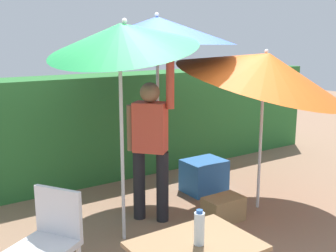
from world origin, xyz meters
The scene contains 10 objects.
ground_plane centered at (0.00, 0.00, 0.00)m, with size 24.00×24.00×0.00m, color #937056.
hedge_row centered at (0.00, 2.08, 0.77)m, with size 8.00×0.70×1.54m, color #2D7033.
umbrella_rainbow centered at (1.13, -0.06, 1.72)m, with size 2.16×2.10×2.26m.
umbrella_orange centered at (-0.67, 0.08, 2.08)m, with size 1.52×1.48×2.44m.
umbrella_yellow centered at (0.09, 0.66, 2.15)m, with size 1.84×1.84×2.36m.
person_vendor centered at (-0.20, 0.36, 0.93)m, with size 0.43×0.47×1.88m.
chair_plastic centered at (-1.64, -0.45, 0.51)m, with size 0.61×0.61×0.89m.
cooler_box centered at (0.88, 0.72, 0.22)m, with size 0.55×0.44×0.44m, color #2D6BB7.
crate_cardboard centered at (0.48, -0.14, 0.14)m, with size 0.46×0.29×0.28m, color #9E7A4C.
bottle_water centered at (-0.98, -1.54, 0.87)m, with size 0.07×0.07×0.24m.
Camera 1 is at (-2.51, -3.48, 2.07)m, focal length 44.02 mm.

